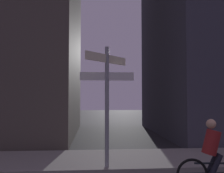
{
  "coord_description": "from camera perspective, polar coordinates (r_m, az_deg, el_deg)",
  "views": [
    {
      "loc": [
        0.66,
        -1.34,
        2.1
      ],
      "look_at": [
        1.18,
        5.5,
        2.42
      ],
      "focal_mm": 38.94,
      "sensor_mm": 36.0,
      "label": 1
    }
  ],
  "objects": [
    {
      "name": "sidewalk_kerb",
      "position": [
        8.26,
        -9.22,
        -16.83
      ],
      "size": [
        40.0,
        2.55,
        0.14
      ],
      "primitive_type": "cube",
      "color": "gray",
      "rests_on": "ground_plane"
    },
    {
      "name": "signpost",
      "position": [
        7.03,
        -1.19,
        -1.6
      ],
      "size": [
        1.57,
        1.24,
        3.45
      ],
      "color": "gray",
      "rests_on": "sidewalk_kerb"
    },
    {
      "name": "cyclist",
      "position": [
        6.19,
        22.8,
        -15.04
      ],
      "size": [
        1.82,
        0.35,
        1.61
      ],
      "color": "black",
      "rests_on": "ground_plane"
    }
  ]
}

